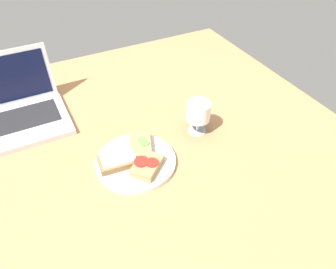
% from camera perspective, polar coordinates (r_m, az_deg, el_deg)
% --- Properties ---
extents(wooden_table, '(1.40, 1.40, 0.03)m').
position_cam_1_polar(wooden_table, '(1.06, -4.38, -3.20)').
color(wooden_table, '#B27F51').
rests_on(wooden_table, ground).
extents(plate, '(0.25, 0.25, 0.02)m').
position_cam_1_polar(plate, '(1.00, -5.65, -4.72)').
color(plate, silver).
rests_on(plate, wooden_table).
extents(sandwich_with_cucumber, '(0.10, 0.13, 0.03)m').
position_cam_1_polar(sandwich_with_cucumber, '(1.03, -4.83, -1.92)').
color(sandwich_with_cucumber, '#A88456').
rests_on(sandwich_with_cucumber, plate).
extents(sandwich_with_cheese, '(0.12, 0.08, 0.03)m').
position_cam_1_polar(sandwich_with_cheese, '(0.99, -8.65, -4.49)').
color(sandwich_with_cheese, brown).
rests_on(sandwich_with_cheese, plate).
extents(sandwich_with_tomato, '(0.12, 0.12, 0.03)m').
position_cam_1_polar(sandwich_with_tomato, '(0.96, -3.67, -5.38)').
color(sandwich_with_tomato, '#A88456').
rests_on(sandwich_with_tomato, plate).
extents(wine_glass, '(0.08, 0.08, 0.11)m').
position_cam_1_polar(wine_glass, '(1.07, 5.28, 3.82)').
color(wine_glass, white).
rests_on(wine_glass, wooden_table).
extents(laptop, '(0.30, 0.29, 0.21)m').
position_cam_1_polar(laptop, '(1.25, -24.46, 3.61)').
color(laptop, silver).
rests_on(laptop, wooden_table).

